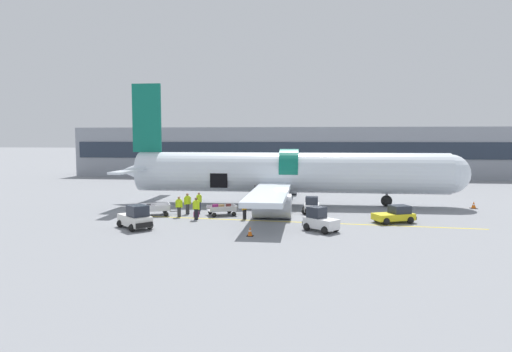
{
  "coord_description": "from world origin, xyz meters",
  "views": [
    {
      "loc": [
        1.53,
        -38.33,
        6.69
      ],
      "look_at": [
        -3.43,
        3.62,
        3.12
      ],
      "focal_mm": 32.0,
      "sensor_mm": 36.0,
      "label": 1
    }
  ],
  "objects": [
    {
      "name": "suitcase_on_tarmac_upright",
      "position": [
        -8.21,
        0.2,
        0.24
      ],
      "size": [
        0.51,
        0.37,
        0.59
      ],
      "color": "#2D2D33",
      "rests_on": "ground_plane"
    },
    {
      "name": "airplane",
      "position": [
        -0.95,
        6.84,
        3.13
      ],
      "size": [
        34.76,
        30.41,
        12.14
      ],
      "color": "silver",
      "rests_on": "ground_plane"
    },
    {
      "name": "safety_cone_engine_left",
      "position": [
        -2.46,
        -8.05,
        0.32
      ],
      "size": [
        0.46,
        0.46,
        0.68
      ],
      "color": "black",
      "rests_on": "ground_plane"
    },
    {
      "name": "baggage_tug_lead",
      "position": [
        8.24,
        -1.81,
        0.6
      ],
      "size": [
        3.52,
        2.68,
        1.35
      ],
      "color": "yellow",
      "rests_on": "ground_plane"
    },
    {
      "name": "apron_marking_line",
      "position": [
        0.37,
        -2.48,
        0.0
      ],
      "size": [
        28.45,
        2.73,
        0.01
      ],
      "color": "yellow",
      "rests_on": "ground_plane"
    },
    {
      "name": "baggage_tug_rear",
      "position": [
        2.29,
        -5.78,
        0.71
      ],
      "size": [
        2.7,
        2.58,
        1.72
      ],
      "color": "white",
      "rests_on": "ground_plane"
    },
    {
      "name": "ground_crew_driver",
      "position": [
        -9.39,
        -1.3,
        0.92
      ],
      "size": [
        0.61,
        0.43,
        1.75
      ],
      "color": "#2D2D33",
      "rests_on": "ground_plane"
    },
    {
      "name": "ground_crew_marshal",
      "position": [
        -2.15,
        2.75,
        0.94
      ],
      "size": [
        0.57,
        0.57,
        1.79
      ],
      "color": "black",
      "rests_on": "ground_plane"
    },
    {
      "name": "ground_crew_supervisor",
      "position": [
        -7.63,
        -2.4,
        0.96
      ],
      "size": [
        0.64,
        0.51,
        1.83
      ],
      "color": "black",
      "rests_on": "ground_plane"
    },
    {
      "name": "ground_plane",
      "position": [
        0.0,
        0.0,
        0.0
      ],
      "size": [
        500.0,
        500.0,
        0.0
      ],
      "primitive_type": "plane",
      "color": "gray"
    },
    {
      "name": "baggage_cart_queued",
      "position": [
        -11.64,
        -0.69,
        0.47
      ],
      "size": [
        3.5,
        2.65,
        0.97
      ],
      "color": "silver",
      "rests_on": "ground_plane"
    },
    {
      "name": "suitcase_on_tarmac_spare",
      "position": [
        -7.95,
        -1.17,
        0.24
      ],
      "size": [
        0.46,
        0.22,
        0.58
      ],
      "color": "#721951",
      "rests_on": "ground_plane"
    },
    {
      "name": "baggage_tug_spare",
      "position": [
        -11.16,
        -6.47,
        0.75
      ],
      "size": [
        3.23,
        3.17,
        1.77
      ],
      "color": "silver",
      "rests_on": "ground_plane"
    },
    {
      "name": "ground_crew_loader_b",
      "position": [
        -8.46,
        1.9,
        0.9
      ],
      "size": [
        0.55,
        0.55,
        1.72
      ],
      "color": "#1E2338",
      "rests_on": "ground_plane"
    },
    {
      "name": "safety_cone_nose",
      "position": [
        16.96,
        6.45,
        0.32
      ],
      "size": [
        0.61,
        0.61,
        0.68
      ],
      "color": "black",
      "rests_on": "ground_plane"
    },
    {
      "name": "ground_crew_helper",
      "position": [
        -3.75,
        -1.7,
        0.89
      ],
      "size": [
        0.52,
        0.56,
        1.69
      ],
      "color": "black",
      "rests_on": "ground_plane"
    },
    {
      "name": "baggage_tug_mid",
      "position": [
        1.74,
        1.81,
        0.63
      ],
      "size": [
        1.81,
        2.36,
        1.53
      ],
      "color": "white",
      "rests_on": "ground_plane"
    },
    {
      "name": "ground_crew_loader_a",
      "position": [
        -9.07,
        0.21,
        0.97
      ],
      "size": [
        0.6,
        0.58,
        1.84
      ],
      "color": "#2D2D33",
      "rests_on": "ground_plane"
    },
    {
      "name": "safety_cone_wingtip",
      "position": [
        -0.35,
        -1.01,
        0.34
      ],
      "size": [
        0.46,
        0.46,
        0.72
      ],
      "color": "black",
      "rests_on": "ground_plane"
    },
    {
      "name": "baggage_cart_loading",
      "position": [
        -5.92,
        -0.01,
        0.46
      ],
      "size": [
        3.39,
        2.55,
        0.98
      ],
      "color": "#B7BABF",
      "rests_on": "ground_plane"
    },
    {
      "name": "terminal_strip",
      "position": [
        0.0,
        40.48,
        4.2
      ],
      "size": [
        77.46,
        8.51,
        8.39
      ],
      "color": "gray",
      "rests_on": "ground_plane"
    }
  ]
}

